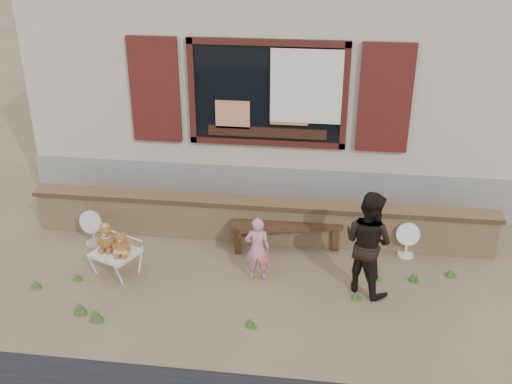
# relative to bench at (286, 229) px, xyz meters

# --- Properties ---
(ground) EXTENTS (80.00, 80.00, 0.00)m
(ground) POSITION_rel_bench_xyz_m (-0.43, -0.80, -0.31)
(ground) COLOR brown
(ground) RESTS_ON ground
(shopfront) EXTENTS (8.04, 5.13, 4.00)m
(shopfront) POSITION_rel_bench_xyz_m (-0.43, 3.69, 1.69)
(shopfront) COLOR #B1A68F
(shopfront) RESTS_ON ground
(brick_wall) EXTENTS (7.10, 0.36, 0.67)m
(brick_wall) POSITION_rel_bench_xyz_m (-0.43, 0.20, 0.03)
(brick_wall) COLOR tan
(brick_wall) RESTS_ON ground
(bench) EXTENTS (1.70, 0.68, 0.43)m
(bench) POSITION_rel_bench_xyz_m (0.00, 0.00, 0.00)
(bench) COLOR #382213
(bench) RESTS_ON ground
(folding_chair) EXTENTS (0.72, 0.69, 0.35)m
(folding_chair) POSITION_rel_bench_xyz_m (-2.29, -1.02, 0.01)
(folding_chair) COLOR silver
(folding_chair) RESTS_ON ground
(teddy_bear_left) EXTENTS (0.36, 0.34, 0.39)m
(teddy_bear_left) POSITION_rel_bench_xyz_m (-2.42, -0.96, 0.24)
(teddy_bear_left) COLOR brown
(teddy_bear_left) RESTS_ON folding_chair
(teddy_bear_right) EXTENTS (0.33, 0.31, 0.36)m
(teddy_bear_right) POSITION_rel_bench_xyz_m (-2.16, -1.07, 0.22)
(teddy_bear_right) COLOR brown
(teddy_bear_right) RESTS_ON folding_chair
(child) EXTENTS (0.37, 0.26, 0.94)m
(child) POSITION_rel_bench_xyz_m (-0.32, -0.89, 0.16)
(child) COLOR pink
(child) RESTS_ON ground
(adult) EXTENTS (0.89, 0.86, 1.45)m
(adult) POSITION_rel_bench_xyz_m (1.15, -0.96, 0.41)
(adult) COLOR black
(adult) RESTS_ON ground
(fan_left) EXTENTS (0.37, 0.24, 0.58)m
(fan_left) POSITION_rel_bench_xyz_m (-2.92, -0.28, -0.02)
(fan_left) COLOR silver
(fan_left) RESTS_ON ground
(fan_right) EXTENTS (0.35, 0.23, 0.55)m
(fan_right) POSITION_rel_bench_xyz_m (1.79, 0.00, -0.03)
(fan_right) COLOR white
(fan_right) RESTS_ON ground
(grass_tufts) EXTENTS (5.78, 1.76, 0.16)m
(grass_tufts) POSITION_rel_bench_xyz_m (-0.85, -1.45, -0.25)
(grass_tufts) COLOR #375221
(grass_tufts) RESTS_ON ground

